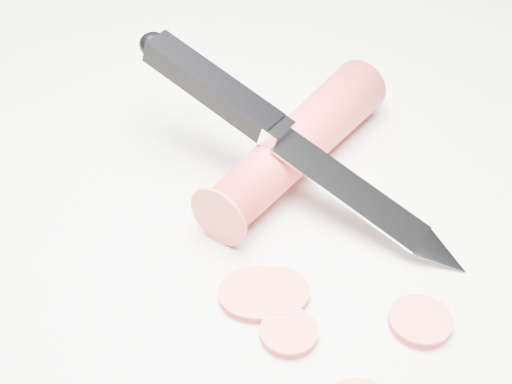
# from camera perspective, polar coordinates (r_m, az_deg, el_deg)

# --- Properties ---
(ground) EXTENTS (2.40, 2.40, 0.00)m
(ground) POSITION_cam_1_polar(r_m,az_deg,el_deg) (0.45, 4.02, -2.73)
(ground) COLOR silver
(ground) RESTS_ON ground
(carrot) EXTENTS (0.11, 0.17, 0.04)m
(carrot) POSITION_cam_1_polar(r_m,az_deg,el_deg) (0.48, 3.36, 3.87)
(carrot) COLOR red
(carrot) RESTS_ON ground
(carrot_slice_0) EXTENTS (0.04, 0.04, 0.01)m
(carrot_slice_0) POSITION_cam_1_polar(r_m,az_deg,el_deg) (0.41, 0.15, -8.18)
(carrot_slice_0) COLOR #E8543F
(carrot_slice_0) RESTS_ON ground
(carrot_slice_1) EXTENTS (0.04, 0.04, 0.01)m
(carrot_slice_1) POSITION_cam_1_polar(r_m,az_deg,el_deg) (0.41, -0.42, -8.20)
(carrot_slice_1) COLOR #E8543F
(carrot_slice_1) RESTS_ON ground
(carrot_slice_2) EXTENTS (0.03, 0.03, 0.01)m
(carrot_slice_2) POSITION_cam_1_polar(r_m,az_deg,el_deg) (0.39, 2.66, -11.18)
(carrot_slice_2) COLOR #E8543F
(carrot_slice_2) RESTS_ON ground
(carrot_slice_4) EXTENTS (0.03, 0.03, 0.01)m
(carrot_slice_4) POSITION_cam_1_polar(r_m,az_deg,el_deg) (0.41, 13.01, -10.06)
(carrot_slice_4) COLOR #E8543F
(carrot_slice_4) RESTS_ON ground
(carrot_slice_5) EXTENTS (0.04, 0.04, 0.01)m
(carrot_slice_5) POSITION_cam_1_polar(r_m,az_deg,el_deg) (0.41, 1.75, -8.08)
(carrot_slice_5) COLOR #E8543F
(carrot_slice_5) RESTS_ON ground
(carrot_slice_6) EXTENTS (0.04, 0.04, 0.01)m
(carrot_slice_6) POSITION_cam_1_polar(r_m,az_deg,el_deg) (0.41, -0.06, -8.13)
(carrot_slice_6) COLOR #E8543F
(carrot_slice_6) RESTS_ON ground
(kitchen_knife) EXTENTS (0.24, 0.13, 0.08)m
(kitchen_knife) POSITION_cam_1_polar(r_m,az_deg,el_deg) (0.45, 3.16, 4.06)
(kitchen_knife) COLOR silver
(kitchen_knife) RESTS_ON ground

